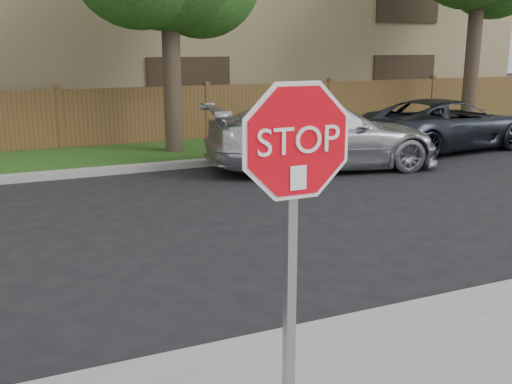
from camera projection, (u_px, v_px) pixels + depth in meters
name	position (u px, v px, depth m)	size (l,w,h in m)	color
ground	(219.00, 351.00, 5.45)	(90.00, 90.00, 0.00)	black
far_curb	(82.00, 173.00, 12.64)	(70.00, 0.30, 0.15)	gray
grass_strip	(71.00, 160.00, 14.11)	(70.00, 3.00, 0.12)	#1E4714
fence	(60.00, 121.00, 15.35)	(70.00, 0.12, 1.60)	brown
apartment_building	(33.00, 19.00, 19.65)	(35.20, 9.20, 7.20)	#97875E
stop_sign	(295.00, 192.00, 3.69)	(1.01, 0.13, 2.55)	gray
sedan_right	(323.00, 135.00, 13.27)	(2.12, 5.22, 1.52)	silver
sedan_far_right	(446.00, 124.00, 15.71)	(2.22, 4.82, 1.34)	#292D37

